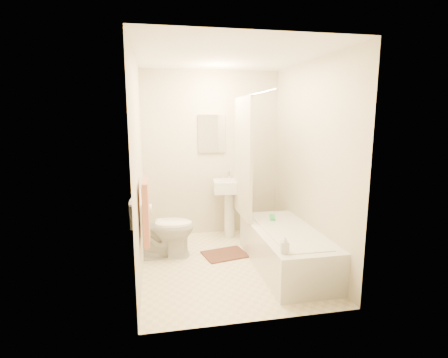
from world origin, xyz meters
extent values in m
plane|color=beige|center=(0.00, 0.00, 0.00)|extent=(2.40, 2.40, 0.00)
plane|color=white|center=(0.00, 0.00, 2.40)|extent=(2.40, 2.40, 0.00)
cube|color=beige|center=(0.00, 1.20, 1.20)|extent=(2.00, 0.02, 2.40)
cube|color=beige|center=(-1.00, 0.00, 1.20)|extent=(0.02, 2.40, 2.40)
cube|color=beige|center=(1.00, 0.00, 1.20)|extent=(0.02, 2.40, 2.40)
cube|color=white|center=(0.00, 1.18, 1.50)|extent=(0.40, 0.03, 0.55)
cylinder|color=silver|center=(0.30, 0.10, 2.00)|extent=(0.03, 1.70, 0.03)
cube|color=silver|center=(0.30, 0.50, 1.22)|extent=(0.04, 0.80, 1.55)
cylinder|color=silver|center=(-0.96, -0.25, 1.10)|extent=(0.02, 0.60, 0.02)
cube|color=#CC7266|center=(-0.93, -0.25, 0.78)|extent=(0.06, 0.45, 0.66)
cylinder|color=white|center=(-0.93, 0.12, 0.70)|extent=(0.11, 0.12, 0.12)
imported|color=white|center=(-0.75, 0.40, 0.38)|extent=(0.80, 0.49, 0.76)
cube|color=#542F24|center=(0.02, 0.28, 0.01)|extent=(0.61, 0.51, 0.02)
imported|color=silver|center=(0.39, -0.83, 0.54)|extent=(0.09, 0.09, 0.17)
cube|color=green|center=(0.63, 0.25, 0.47)|extent=(0.12, 0.22, 0.04)
camera|label=1|loc=(-0.81, -3.86, 1.78)|focal=28.00mm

